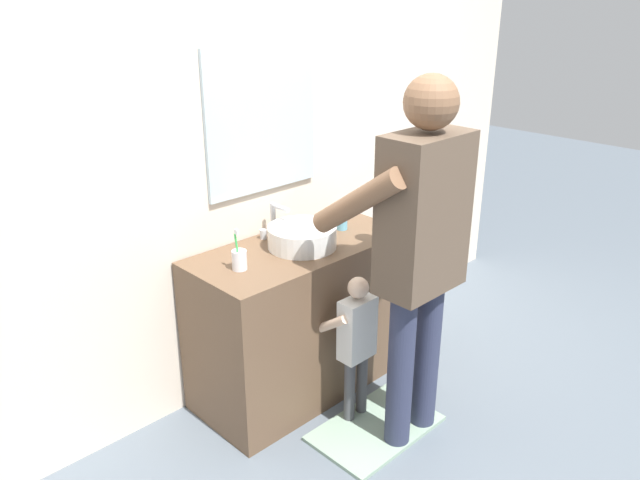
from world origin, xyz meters
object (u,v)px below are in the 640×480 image
at_px(adult_parent, 419,236).
at_px(child_toddler, 356,337).
at_px(toothbrush_cup, 239,259).
at_px(soap_bottle, 342,217).

bearing_deg(adult_parent, child_toddler, 112.19).
xyz_separation_m(toothbrush_cup, soap_bottle, (0.72, 0.03, 0.02)).
height_order(toothbrush_cup, child_toddler, toothbrush_cup).
xyz_separation_m(toothbrush_cup, adult_parent, (0.50, -0.65, 0.16)).
distance_m(soap_bottle, child_toddler, 0.68).
height_order(toothbrush_cup, soap_bottle, toothbrush_cup).
bearing_deg(toothbrush_cup, adult_parent, -52.22).
bearing_deg(soap_bottle, toothbrush_cup, -177.51).
relative_size(toothbrush_cup, child_toddler, 0.26).
distance_m(child_toddler, adult_parent, 0.64).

